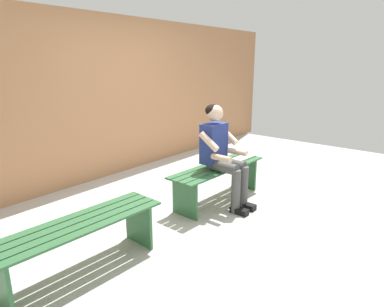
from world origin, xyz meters
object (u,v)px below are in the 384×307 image
(person_seated, at_px, (222,151))
(bench_near, at_px, (218,175))
(apple, at_px, (225,157))
(book_open, at_px, (244,158))
(bench_far, at_px, (79,236))

(person_seated, bearing_deg, bench_near, -126.59)
(bench_near, relative_size, apple, 18.70)
(apple, height_order, book_open, apple)
(bench_far, bearing_deg, book_open, 178.66)
(bench_near, xyz_separation_m, apple, (-0.32, -0.10, 0.16))
(bench_far, bearing_deg, person_seated, 177.01)
(bench_near, height_order, apple, apple)
(bench_near, distance_m, book_open, 0.55)
(bench_far, height_order, person_seated, person_seated)
(person_seated, distance_m, book_open, 0.65)
(bench_near, xyz_separation_m, book_open, (-0.53, 0.06, 0.13))
(bench_near, relative_size, bench_far, 1.00)
(bench_far, xyz_separation_m, book_open, (-2.56, 0.06, 0.13))
(apple, bearing_deg, book_open, 143.31)
(bench_near, relative_size, person_seated, 1.20)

